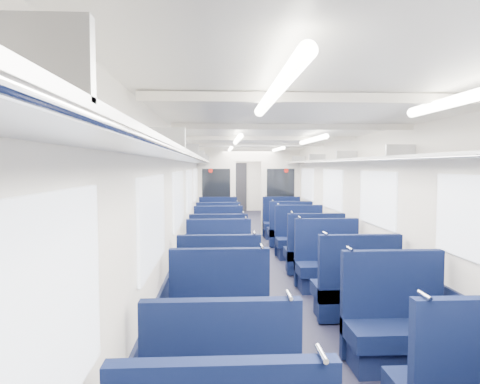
# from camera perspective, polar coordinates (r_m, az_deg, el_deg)

# --- Properties ---
(floor) EXTENTS (2.80, 18.00, 0.01)m
(floor) POSITION_cam_1_polar(r_m,az_deg,el_deg) (8.95, 2.46, -8.58)
(floor) COLOR black
(floor) RESTS_ON ground
(ceiling) EXTENTS (2.80, 18.00, 0.01)m
(ceiling) POSITION_cam_1_polar(r_m,az_deg,el_deg) (8.77, 2.51, 6.62)
(ceiling) COLOR white
(ceiling) RESTS_ON wall_left
(wall_left) EXTENTS (0.02, 18.00, 2.35)m
(wall_left) POSITION_cam_1_polar(r_m,az_deg,el_deg) (8.76, -6.67, -1.10)
(wall_left) COLOR silver
(wall_left) RESTS_ON floor
(dado_left) EXTENTS (0.03, 17.90, 0.70)m
(dado_left) POSITION_cam_1_polar(r_m,az_deg,el_deg) (8.86, -6.54, -6.42)
(dado_left) COLOR black
(dado_left) RESTS_ON floor
(wall_right) EXTENTS (0.02, 18.00, 2.35)m
(wall_right) POSITION_cam_1_polar(r_m,az_deg,el_deg) (9.02, 11.37, -1.01)
(wall_right) COLOR silver
(wall_right) RESTS_ON floor
(dado_right) EXTENTS (0.03, 17.90, 0.70)m
(dado_right) POSITION_cam_1_polar(r_m,az_deg,el_deg) (9.12, 11.21, -6.18)
(dado_right) COLOR black
(dado_right) RESTS_ON floor
(wall_far) EXTENTS (2.80, 0.02, 2.35)m
(wall_far) POSITION_cam_1_polar(r_m,az_deg,el_deg) (17.75, -0.33, 1.26)
(wall_far) COLOR silver
(wall_far) RESTS_ON floor
(luggage_rack_left) EXTENTS (0.36, 17.40, 0.18)m
(luggage_rack_left) POSITION_cam_1_polar(r_m,az_deg,el_deg) (8.72, -5.48, 4.14)
(luggage_rack_left) COLOR #B2B5BA
(luggage_rack_left) RESTS_ON wall_left
(luggage_rack_right) EXTENTS (0.36, 17.40, 0.18)m
(luggage_rack_right) POSITION_cam_1_polar(r_m,az_deg,el_deg) (8.95, 10.27, 4.08)
(luggage_rack_right) COLOR #B2B5BA
(luggage_rack_right) RESTS_ON wall_right
(windows) EXTENTS (2.78, 15.60, 0.75)m
(windows) POSITION_cam_1_polar(r_m,az_deg,el_deg) (8.31, 2.79, 0.37)
(windows) COLOR white
(windows) RESTS_ON wall_left
(ceiling_fittings) EXTENTS (2.70, 16.06, 0.11)m
(ceiling_fittings) POSITION_cam_1_polar(r_m,az_deg,el_deg) (8.50, 2.68, 6.30)
(ceiling_fittings) COLOR silver
(ceiling_fittings) RESTS_ON ceiling
(end_door) EXTENTS (0.75, 0.06, 2.00)m
(end_door) POSITION_cam_1_polar(r_m,az_deg,el_deg) (17.69, -0.32, 0.69)
(end_door) COLOR black
(end_door) RESTS_ON floor
(bulkhead) EXTENTS (2.80, 0.10, 2.35)m
(bulkhead) POSITION_cam_1_polar(r_m,az_deg,el_deg) (11.57, 1.14, 0.33)
(bulkhead) COLOR silver
(bulkhead) RESTS_ON floor
(seat_6) EXTENTS (0.98, 0.54, 1.10)m
(seat_6) POSITION_cam_1_polar(r_m,az_deg,el_deg) (4.28, -2.73, -17.57)
(seat_6) COLOR #0C163B
(seat_6) RESTS_ON floor
(seat_7) EXTENTS (0.98, 0.54, 1.10)m
(seat_7) POSITION_cam_1_polar(r_m,az_deg,el_deg) (4.44, 20.29, -16.99)
(seat_7) COLOR #0C163B
(seat_7) RESTS_ON floor
(seat_8) EXTENTS (0.98, 0.54, 1.10)m
(seat_8) POSITION_cam_1_polar(r_m,az_deg,el_deg) (5.31, -2.81, -13.33)
(seat_8) COLOR #0C163B
(seat_8) RESTS_ON floor
(seat_9) EXTENTS (0.98, 0.54, 1.10)m
(seat_9) POSITION_cam_1_polar(r_m,az_deg,el_deg) (5.51, 15.21, -12.84)
(seat_9) COLOR #0C163B
(seat_9) RESTS_ON floor
(seat_10) EXTENTS (0.98, 0.54, 1.10)m
(seat_10) POSITION_cam_1_polar(r_m,az_deg,el_deg) (6.48, -2.86, -10.21)
(seat_10) COLOR #0C163B
(seat_10) RESTS_ON floor
(seat_11) EXTENTS (0.98, 0.54, 1.10)m
(seat_11) POSITION_cam_1_polar(r_m,az_deg,el_deg) (6.68, 11.75, -9.87)
(seat_11) COLOR #0C163B
(seat_11) RESTS_ON floor
(seat_12) EXTENTS (0.98, 0.54, 1.10)m
(seat_12) POSITION_cam_1_polar(r_m,az_deg,el_deg) (7.40, -2.89, -8.49)
(seat_12) COLOR #0C163B
(seat_12) RESTS_ON floor
(seat_13) EXTENTS (0.98, 0.54, 1.10)m
(seat_13) POSITION_cam_1_polar(r_m,az_deg,el_deg) (7.59, 9.88, -8.23)
(seat_13) COLOR #0C163B
(seat_13) RESTS_ON floor
(seat_14) EXTENTS (0.98, 0.54, 1.10)m
(seat_14) POSITION_cam_1_polar(r_m,az_deg,el_deg) (8.55, -2.92, -6.85)
(seat_14) COLOR #0C163B
(seat_14) RESTS_ON floor
(seat_15) EXTENTS (0.98, 0.54, 1.10)m
(seat_15) POSITION_cam_1_polar(r_m,az_deg,el_deg) (8.82, 8.01, -6.56)
(seat_15) COLOR #0C163B
(seat_15) RESTS_ON floor
(seat_16) EXTENTS (0.98, 0.54, 1.10)m
(seat_16) POSITION_cam_1_polar(r_m,az_deg,el_deg) (9.66, -2.94, -5.65)
(seat_16) COLOR #0C163B
(seat_16) RESTS_ON floor
(seat_17) EXTENTS (0.98, 0.54, 1.10)m
(seat_17) POSITION_cam_1_polar(r_m,az_deg,el_deg) (9.97, 6.68, -5.37)
(seat_17) COLOR #0C163B
(seat_17) RESTS_ON floor
(seat_18) EXTENTS (0.98, 0.54, 1.10)m
(seat_18) POSITION_cam_1_polar(r_m,az_deg,el_deg) (10.99, -2.95, -4.52)
(seat_18) COLOR #0C163B
(seat_18) RESTS_ON floor
(seat_19) EXTENTS (0.98, 0.54, 1.10)m
(seat_19) POSITION_cam_1_polar(r_m,az_deg,el_deg) (11.12, 5.65, -4.44)
(seat_19) COLOR #0C163B
(seat_19) RESTS_ON floor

